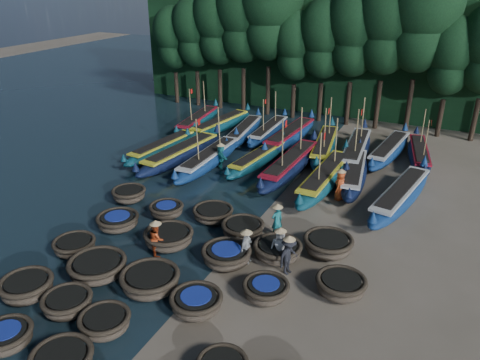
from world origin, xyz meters
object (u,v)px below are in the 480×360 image
at_px(coracle_13, 196,302).
at_px(long_boat_14, 325,146).
at_px(coracle_7, 105,322).
at_px(long_boat_10, 220,125).
at_px(long_boat_13, 290,136).
at_px(fisherman_5, 221,156).
at_px(coracle_5, 27,287).
at_px(long_boat_1, 163,147).
at_px(coracle_19, 341,285).
at_px(long_boat_2, 181,154).
at_px(long_boat_5, 290,164).
at_px(coracle_11, 97,267).
at_px(coracle_1, 6,337).
at_px(long_boat_11, 244,132).
at_px(coracle_24, 328,244).
at_px(coracle_15, 118,221).
at_px(long_boat_3, 209,159).
at_px(coracle_21, 166,210).
at_px(fisherman_6, 340,184).
at_px(long_boat_15, 356,150).
at_px(long_boat_16, 389,150).
at_px(coracle_23, 243,229).
at_px(coracle_18, 278,250).
at_px(fisherman_1, 277,219).
at_px(coracle_6, 67,303).
at_px(fisherman_4, 246,245).
at_px(fisherman_0, 280,246).
at_px(long_boat_7, 354,173).
at_px(fisherman_2, 157,237).
at_px(long_boat_8, 400,195).
at_px(long_boat_17, 419,154).
at_px(coracle_22, 213,213).
at_px(coracle_16, 169,237).
at_px(coracle_12, 150,280).
at_px(long_boat_9, 198,121).
at_px(coracle_17, 226,255).
at_px(long_boat_6, 325,177).
at_px(long_boat_12, 269,131).
at_px(coracle_10, 74,245).
at_px(fisherman_3, 289,255).
at_px(long_boat_4, 258,159).

distance_m(coracle_13, long_boat_14, 17.58).
bearing_deg(coracle_7, long_boat_10, 107.42).
height_order(long_boat_13, fisherman_5, fisherman_5).
height_order(coracle_5, coracle_13, coracle_5).
bearing_deg(long_boat_1, long_boat_10, 84.66).
distance_m(coracle_19, long_boat_2, 15.64).
bearing_deg(long_boat_5, coracle_11, -102.76).
distance_m(coracle_1, long_boat_11, 22.53).
height_order(coracle_1, coracle_24, coracle_24).
relative_size(coracle_11, coracle_15, 1.20).
relative_size(long_boat_3, long_boat_13, 0.97).
height_order(coracle_5, long_boat_11, long_boat_11).
bearing_deg(long_boat_5, coracle_21, -113.87).
bearing_deg(long_boat_5, fisherman_6, -29.07).
distance_m(coracle_5, long_boat_15, 21.24).
bearing_deg(long_boat_16, coracle_23, -101.69).
bearing_deg(long_boat_11, coracle_24, -58.71).
distance_m(coracle_18, long_boat_5, 9.36).
xyz_separation_m(long_boat_16, fisherman_1, (-3.05, -12.62, 0.36)).
xyz_separation_m(coracle_6, fisherman_4, (4.51, 5.71, 0.42)).
height_order(long_boat_14, fisherman_0, long_boat_14).
distance_m(coracle_15, long_boat_14, 15.28).
bearing_deg(long_boat_11, coracle_19, -60.70).
height_order(long_boat_1, long_boat_7, long_boat_7).
bearing_deg(coracle_1, coracle_18, 54.62).
xyz_separation_m(long_boat_5, fisherman_2, (-2.22, -10.89, 0.22)).
bearing_deg(long_boat_10, coracle_23, -50.27).
bearing_deg(long_boat_8, long_boat_17, 98.32).
bearing_deg(coracle_22, coracle_16, -102.29).
distance_m(coracle_12, fisherman_4, 4.24).
xyz_separation_m(coracle_6, coracle_16, (0.81, 5.38, 0.03)).
relative_size(long_boat_15, fisherman_5, 5.06).
bearing_deg(long_boat_2, long_boat_7, 15.25).
height_order(coracle_7, coracle_13, coracle_13).
bearing_deg(long_boat_9, long_boat_2, -75.02).
bearing_deg(coracle_17, coracle_16, 176.83).
xyz_separation_m(coracle_11, long_boat_6, (5.90, 12.34, 0.15)).
height_order(coracle_18, long_boat_12, long_boat_12).
relative_size(coracle_10, coracle_24, 0.87).
relative_size(coracle_6, fisherman_3, 1.19).
bearing_deg(long_boat_12, fisherman_0, -67.70).
bearing_deg(coracle_16, long_boat_14, 77.77).
bearing_deg(coracle_12, long_boat_4, 95.56).
bearing_deg(long_boat_16, coracle_19, -80.72).
relative_size(coracle_21, fisherman_2, 1.18).
height_order(coracle_11, long_boat_11, long_boat_11).
bearing_deg(coracle_21, long_boat_2, 116.20).
height_order(coracle_1, fisherman_6, fisherman_6).
distance_m(long_boat_15, fisherman_1, 11.47).
bearing_deg(coracle_22, long_boat_2, 133.12).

